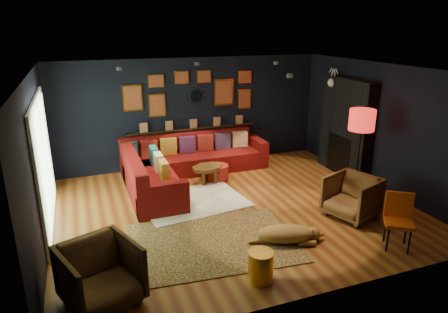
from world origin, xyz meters
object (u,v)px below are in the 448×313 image
object	(u,v)px
coffee_table	(207,169)
floor_lamp	(362,124)
sectional	(179,166)
armchair_left	(100,272)
gold_stool	(261,266)
dog	(286,231)
orange_chair	(399,216)
armchair_right	(352,195)
pouf	(218,172)

from	to	relation	value
coffee_table	floor_lamp	distance (m)	3.32
sectional	armchair_left	xyz separation A→B (m)	(-1.94, -3.74, 0.12)
gold_stool	dog	distance (m)	1.10
gold_stool	orange_chair	distance (m)	2.40
orange_chair	floor_lamp	xyz separation A→B (m)	(0.61, 1.81, 1.00)
dog	gold_stool	bearing A→B (deg)	-118.66
sectional	coffee_table	size ratio (longest dim) A/B	3.95
coffee_table	armchair_right	distance (m)	3.11
orange_chair	dog	distance (m)	1.75
sectional	coffee_table	xyz separation A→B (m)	(0.54, -0.41, -0.00)
sectional	floor_lamp	size ratio (longest dim) A/B	1.90
sectional	pouf	distance (m)	0.88
gold_stool	pouf	bearing A→B (deg)	79.31
dog	floor_lamp	bearing A→B (deg)	44.89
floor_lamp	dog	xyz separation A→B (m)	(-2.20, -1.13, -1.30)
pouf	orange_chair	size ratio (longest dim) A/B	0.55
coffee_table	gold_stool	distance (m)	3.63
armchair_left	orange_chair	distance (m)	4.44
coffee_table	floor_lamp	world-z (taller)	floor_lamp
armchair_left	dog	size ratio (longest dim) A/B	0.71
dog	coffee_table	bearing A→B (deg)	115.19
sectional	pouf	world-z (taller)	sectional
armchair_right	dog	size ratio (longest dim) A/B	0.67
pouf	dog	xyz separation A→B (m)	(0.10, -2.95, 0.03)
coffee_table	sectional	bearing A→B (deg)	142.51
armchair_right	gold_stool	bearing A→B (deg)	-83.85
floor_lamp	gold_stool	bearing A→B (deg)	-147.81
pouf	dog	world-z (taller)	dog
sectional	floor_lamp	distance (m)	3.96
orange_chair	floor_lamp	bearing A→B (deg)	105.64
floor_lamp	orange_chair	bearing A→B (deg)	-108.77
coffee_table	armchair_right	size ratio (longest dim) A/B	1.03
gold_stool	orange_chair	bearing A→B (deg)	1.90
pouf	dog	bearing A→B (deg)	-88.11
coffee_table	armchair_left	xyz separation A→B (m)	(-2.48, -3.32, 0.12)
armchair_left	gold_stool	bearing A→B (deg)	-28.93
gold_stool	orange_chair	world-z (taller)	orange_chair
armchair_right	coffee_table	bearing A→B (deg)	-161.77
armchair_left	armchair_right	world-z (taller)	armchair_left
pouf	armchair_left	xyz separation A→B (m)	(-2.75, -3.43, 0.26)
sectional	gold_stool	size ratio (longest dim) A/B	7.86
sectional	dog	bearing A→B (deg)	-74.36
armchair_left	pouf	bearing A→B (deg)	30.11
coffee_table	dog	world-z (taller)	dog
pouf	armchair_right	world-z (taller)	armchair_right
sectional	gold_stool	distance (m)	4.02
armchair_left	gold_stool	world-z (taller)	armchair_left
armchair_right	floor_lamp	world-z (taller)	floor_lamp
pouf	coffee_table	bearing A→B (deg)	-158.83
orange_chair	gold_stool	bearing A→B (deg)	-143.70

